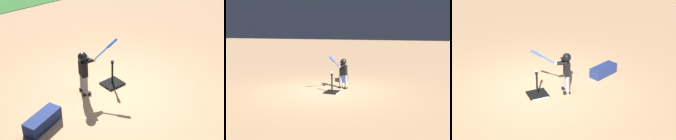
{
  "view_description": "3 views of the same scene",
  "coord_description": "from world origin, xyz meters",
  "views": [
    {
      "loc": [
        -4.04,
        -4.66,
        4.23
      ],
      "look_at": [
        -0.03,
        0.07,
        0.57
      ],
      "focal_mm": 50.0,
      "sensor_mm": 36.0,
      "label": 1
    },
    {
      "loc": [
        8.16,
        3.39,
        2.09
      ],
      "look_at": [
        0.12,
        0.48,
        0.77
      ],
      "focal_mm": 42.0,
      "sensor_mm": 36.0,
      "label": 2
    },
    {
      "loc": [
        2.32,
        6.8,
        4.07
      ],
      "look_at": [
        -0.58,
        0.27,
        0.55
      ],
      "focal_mm": 50.0,
      "sensor_mm": 36.0,
      "label": 3
    }
  ],
  "objects": [
    {
      "name": "batter_child",
      "position": [
        -0.55,
        0.42,
        0.68
      ],
      "size": [
        0.97,
        0.4,
        1.24
      ],
      "color": "gray",
      "rests_on": "ground_plane"
    },
    {
      "name": "ground_plane",
      "position": [
        0.0,
        0.0,
        0.0
      ],
      "size": [
        90.0,
        90.0,
        0.0
      ],
      "primitive_type": "plane",
      "color": "tan"
    },
    {
      "name": "baseball",
      "position": [
        0.16,
        0.28,
        0.68
      ],
      "size": [
        0.07,
        0.07,
        0.07
      ],
      "primitive_type": "sphere",
      "color": "white",
      "rests_on": "batting_tee"
    },
    {
      "name": "batting_tee",
      "position": [
        0.16,
        0.28,
        0.07
      ],
      "size": [
        0.49,
        0.44,
        0.64
      ],
      "color": "black",
      "rests_on": "ground_plane"
    },
    {
      "name": "home_plate",
      "position": [
        0.15,
        0.3,
        0.01
      ],
      "size": [
        0.48,
        0.48,
        0.02
      ],
      "primitive_type": "cube",
      "rotation": [
        0.0,
        0.0,
        -0.09
      ],
      "color": "white",
      "rests_on": "ground_plane"
    },
    {
      "name": "equipment_bag",
      "position": [
        -1.94,
        -0.01,
        0.14
      ],
      "size": [
        0.9,
        0.59,
        0.28
      ],
      "primitive_type": "cube",
      "rotation": [
        0.0,
        0.0,
        0.35
      ],
      "color": "navy",
      "rests_on": "ground_plane"
    }
  ]
}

